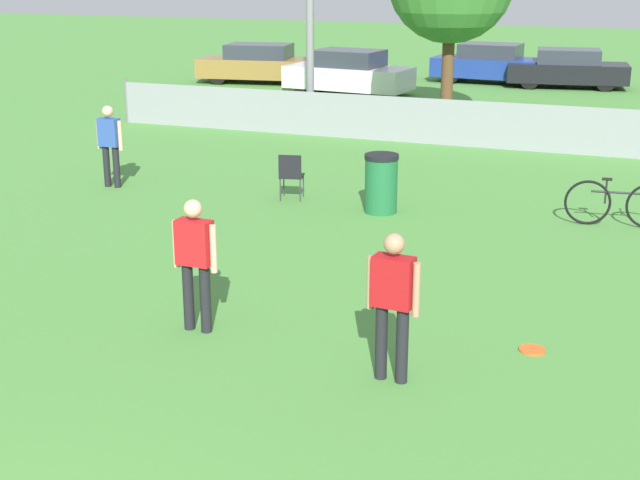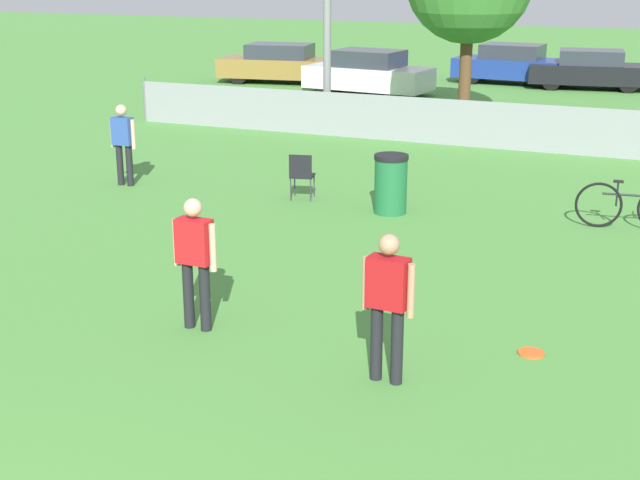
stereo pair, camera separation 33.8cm
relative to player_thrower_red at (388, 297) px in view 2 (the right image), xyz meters
The scene contains 12 objects.
fence_backline 12.67m from the player_thrower_red, 97.86° to the left, with size 19.13×0.07×1.21m.
player_thrower_red is the anchor object (origin of this frame).
player_defender_red 2.58m from the player_thrower_red, 169.96° to the left, with size 0.58×0.24×1.62m.
spectator_in_blue 9.71m from the player_thrower_red, 140.68° to the left, with size 0.56×0.22×1.60m.
frisbee_disc 2.04m from the player_thrower_red, 44.55° to the left, with size 0.30×0.30×0.03m.
folding_chair_sideline 7.55m from the player_thrower_red, 120.73° to the left, with size 0.50×0.51×0.87m.
bicycle_sideline 7.11m from the player_thrower_red, 74.53° to the left, with size 1.74×0.44×0.82m.
trash_bin 6.61m from the player_thrower_red, 108.16° to the left, with size 0.60×0.60×1.04m.
parked_car_tan 24.19m from the player_thrower_red, 117.93° to the left, with size 4.54×2.37×1.39m.
parked_car_white 21.22m from the player_thrower_red, 110.40° to the left, with size 4.31×2.24×1.44m.
parked_car_blue 24.61m from the player_thrower_red, 98.28° to the left, with size 4.11×1.99×1.40m.
parked_car_dark 24.07m from the player_thrower_red, 91.86° to the left, with size 4.25×2.26×1.33m.
Camera 2 is at (4.40, -2.68, 4.24)m, focal length 50.00 mm.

